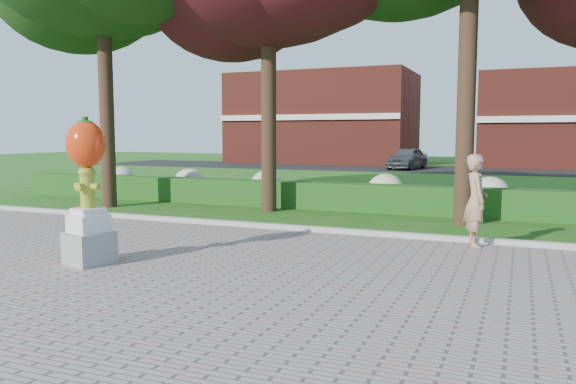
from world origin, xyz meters
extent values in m
plane|color=#1A5415|center=(0.00, 0.00, 0.00)|extent=(100.00, 100.00, 0.00)
cube|color=gray|center=(0.00, -4.00, 0.02)|extent=(40.00, 14.00, 0.04)
cube|color=#ADADA5|center=(0.00, 3.00, 0.07)|extent=(40.00, 0.18, 0.15)
cube|color=#1D4413|center=(0.00, 7.00, 0.40)|extent=(24.00, 0.70, 0.80)
ellipsoid|color=#BDC294|center=(-9.00, 8.00, 0.55)|extent=(1.10, 1.10, 0.99)
ellipsoid|color=#BDC294|center=(-6.00, 8.00, 0.55)|extent=(1.10, 1.10, 0.99)
ellipsoid|color=#BDC294|center=(-3.00, 8.00, 0.55)|extent=(1.10, 1.10, 0.99)
ellipsoid|color=#BDC294|center=(1.00, 8.00, 0.55)|extent=(1.10, 1.10, 0.99)
ellipsoid|color=#BDC294|center=(4.00, 8.00, 0.55)|extent=(1.10, 1.10, 0.99)
cube|color=black|center=(0.00, 28.00, 0.01)|extent=(50.00, 8.00, 0.02)
cube|color=maroon|center=(-10.00, 34.00, 3.50)|extent=(14.00, 8.00, 7.00)
cube|color=maroon|center=(8.00, 34.00, 3.20)|extent=(12.00, 8.00, 6.40)
cylinder|color=black|center=(-7.00, 5.00, 3.36)|extent=(0.44, 0.44, 6.72)
cylinder|color=black|center=(-2.00, 6.00, 3.08)|extent=(0.44, 0.44, 6.16)
cylinder|color=black|center=(3.50, 5.50, 3.64)|extent=(0.44, 0.44, 7.28)
cube|color=gray|center=(-1.95, -1.48, 0.31)|extent=(0.84, 0.84, 0.54)
cube|color=silver|center=(-1.95, -1.48, 0.74)|extent=(0.68, 0.68, 0.30)
cube|color=silver|center=(-1.95, -1.48, 0.94)|extent=(0.54, 0.54, 0.11)
cylinder|color=olive|center=(-1.95, -1.48, 1.30)|extent=(0.24, 0.24, 0.61)
ellipsoid|color=olive|center=(-1.95, -1.48, 1.61)|extent=(0.28, 0.28, 0.20)
cylinder|color=olive|center=(-2.12, -1.48, 1.37)|extent=(0.13, 0.12, 0.12)
cylinder|color=olive|center=(-1.77, -1.48, 1.37)|extent=(0.13, 0.12, 0.12)
cylinder|color=olive|center=(-1.95, -1.64, 1.37)|extent=(0.13, 0.13, 0.13)
cylinder|color=olive|center=(-1.95, -1.48, 1.69)|extent=(0.09, 0.09, 0.05)
ellipsoid|color=red|center=(-1.95, -1.48, 2.07)|extent=(0.68, 0.61, 0.79)
ellipsoid|color=red|center=(-2.14, -1.48, 2.05)|extent=(0.34, 0.34, 0.50)
ellipsoid|color=red|center=(-1.75, -1.48, 2.05)|extent=(0.34, 0.34, 0.50)
cylinder|color=#1D5112|center=(-1.95, -1.48, 2.47)|extent=(0.11, 0.11, 0.13)
ellipsoid|color=#1D5112|center=(-1.95, -1.48, 2.43)|extent=(0.26, 0.26, 0.09)
imported|color=tan|center=(4.00, 2.60, 0.95)|extent=(0.62, 0.77, 1.82)
imported|color=#45484D|center=(-1.99, 27.37, 0.73)|extent=(2.29, 4.39, 1.43)
camera|label=1|loc=(4.79, -8.87, 2.24)|focal=35.00mm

